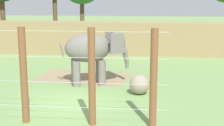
% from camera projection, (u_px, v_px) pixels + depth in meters
% --- Properties ---
extents(ground_plane, '(120.00, 120.00, 0.00)m').
position_uv_depth(ground_plane, '(70.00, 104.00, 14.80)').
color(ground_plane, '#759956').
extents(dirt_patch, '(5.75, 4.03, 0.01)m').
position_uv_depth(dirt_patch, '(83.00, 77.00, 19.64)').
color(dirt_patch, '#937F5B').
rests_on(dirt_patch, ground).
extents(embankment_wall, '(36.00, 1.80, 2.58)m').
position_uv_depth(embankment_wall, '(105.00, 38.00, 26.93)').
color(embankment_wall, '#997F56').
rests_on(embankment_wall, ground).
extents(elephant, '(3.62, 2.09, 2.78)m').
position_uv_depth(elephant, '(93.00, 50.00, 17.84)').
color(elephant, slate).
rests_on(elephant, ground).
extents(enrichment_ball, '(0.97, 0.97, 0.97)m').
position_uv_depth(enrichment_ball, '(139.00, 84.00, 16.22)').
color(enrichment_ball, gray).
rests_on(enrichment_ball, ground).
extents(cable_fence, '(8.12, 0.27, 3.62)m').
position_uv_depth(cable_fence, '(57.00, 76.00, 12.28)').
color(cable_fence, brown).
rests_on(cable_fence, ground).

